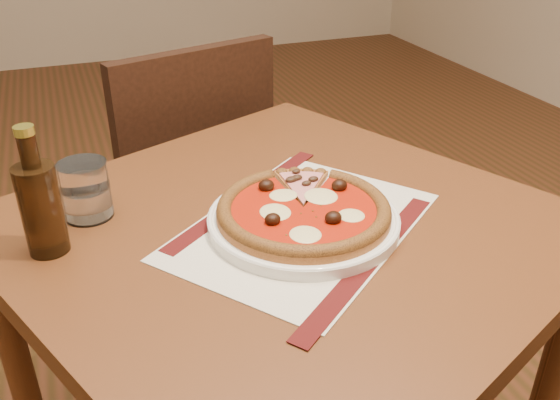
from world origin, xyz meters
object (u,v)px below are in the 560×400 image
object	(u,v)px
table	(284,274)
chair_far	(183,184)
bottle	(40,205)
plate	(303,220)
pizza	(304,209)
water_glass	(86,190)

from	to	relation	value
table	chair_far	size ratio (longest dim) A/B	1.18
bottle	chair_far	bearing A→B (deg)	62.65
plate	table	bearing A→B (deg)	136.20
chair_far	plate	world-z (taller)	chair_far
chair_far	pizza	size ratio (longest dim) A/B	3.30
table	pizza	world-z (taller)	pizza
chair_far	plate	size ratio (longest dim) A/B	2.98
bottle	table	bearing A→B (deg)	-7.81
pizza	water_glass	size ratio (longest dim) A/B	2.89
chair_far	bottle	size ratio (longest dim) A/B	4.57
chair_far	water_glass	world-z (taller)	chair_far
pizza	water_glass	bearing A→B (deg)	153.75
pizza	table	bearing A→B (deg)	136.06
plate	water_glass	xyz separation A→B (m)	(-0.31, 0.15, 0.04)
table	pizza	xyz separation A→B (m)	(0.02, -0.02, 0.13)
water_glass	chair_far	bearing A→B (deg)	64.49
water_glass	plate	bearing A→B (deg)	-26.24
pizza	chair_far	bearing A→B (deg)	95.04
table	chair_far	xyz separation A→B (m)	(-0.04, 0.66, -0.14)
plate	bottle	xyz separation A→B (m)	(-0.37, 0.07, 0.07)
plate	chair_far	bearing A→B (deg)	95.04
table	plate	world-z (taller)	plate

